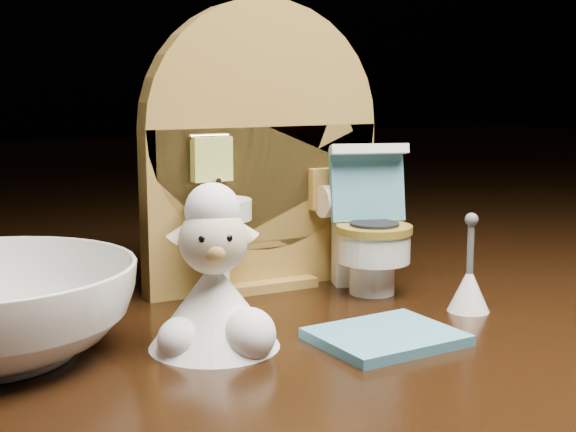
# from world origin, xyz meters

# --- Properties ---
(backdrop_panel) EXTENTS (0.13, 0.05, 0.15)m
(backdrop_panel) POSITION_xyz_m (-0.00, 0.06, 0.07)
(backdrop_panel) COLOR olive
(backdrop_panel) RESTS_ON ground
(toy_toilet) EXTENTS (0.04, 0.05, 0.08)m
(toy_toilet) POSITION_xyz_m (0.05, 0.03, 0.03)
(toy_toilet) COLOR white
(toy_toilet) RESTS_ON ground
(bath_mat) EXTENTS (0.06, 0.05, 0.00)m
(bath_mat) POSITION_xyz_m (0.01, -0.05, 0.00)
(bath_mat) COLOR teal
(bath_mat) RESTS_ON ground
(toilet_brush) EXTENTS (0.02, 0.02, 0.05)m
(toilet_brush) POSITION_xyz_m (0.07, -0.02, 0.01)
(toilet_brush) COLOR white
(toilet_brush) RESTS_ON ground
(plush_lamb) EXTENTS (0.05, 0.06, 0.07)m
(plush_lamb) POSITION_xyz_m (-0.06, -0.02, 0.02)
(plush_lamb) COLOR white
(plush_lamb) RESTS_ON ground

